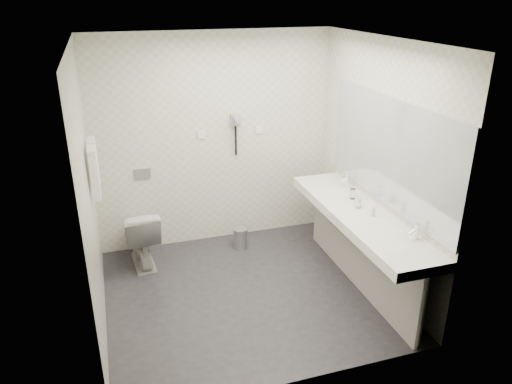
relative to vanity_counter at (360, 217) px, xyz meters
name	(u,v)px	position (x,y,z in m)	size (l,w,h in m)	color
floor	(247,293)	(-1.12, 0.20, -0.80)	(2.80, 2.80, 0.00)	#232227
ceiling	(244,41)	(-1.12, 0.20, 1.70)	(2.80, 2.80, 0.00)	silver
wall_back	(214,142)	(-1.12, 1.50, 0.45)	(2.80, 2.80, 0.00)	beige
wall_front	(298,244)	(-1.12, -1.10, 0.45)	(2.80, 2.80, 0.00)	beige
wall_left	(89,198)	(-2.52, 0.20, 0.45)	(2.60, 2.60, 0.00)	beige
wall_right	(378,165)	(0.27, 0.20, 0.45)	(2.60, 2.60, 0.00)	beige
vanity_counter	(360,217)	(0.00, 0.00, 0.00)	(0.55, 2.20, 0.10)	silver
vanity_panel	(358,253)	(0.02, 0.00, -0.42)	(0.03, 2.15, 0.75)	#9B9793
vanity_post_near	(421,312)	(0.05, -1.04, -0.42)	(0.06, 0.06, 0.75)	silver
vanity_post_far	(319,212)	(0.05, 1.04, -0.42)	(0.06, 0.06, 0.75)	silver
mirror	(389,152)	(0.26, 0.00, 0.65)	(0.02, 2.20, 1.05)	#B2BCC6
basin_near	(396,243)	(0.00, -0.65, 0.04)	(0.40, 0.31, 0.05)	white
basin_far	(331,190)	(0.00, 0.65, 0.04)	(0.40, 0.31, 0.05)	white
faucet_near	(416,231)	(0.19, -0.65, 0.12)	(0.04, 0.04, 0.15)	silver
faucet_far	(348,180)	(0.19, 0.65, 0.12)	(0.04, 0.04, 0.15)	silver
soap_bottle_a	(358,201)	(0.05, 0.14, 0.10)	(0.05, 0.05, 0.11)	beige
soap_bottle_b	(358,204)	(0.03, 0.10, 0.09)	(0.06, 0.06, 0.08)	beige
soap_bottle_c	(373,211)	(0.08, -0.12, 0.11)	(0.04, 0.04, 0.11)	beige
glass_left	(353,194)	(0.09, 0.32, 0.11)	(0.06, 0.06, 0.11)	silver
toilet	(141,236)	(-2.08, 1.13, -0.46)	(0.38, 0.67, 0.68)	white
flush_plate	(143,174)	(-1.98, 1.49, 0.15)	(0.18, 0.02, 0.12)	#B2B5BA
pedal_bin	(241,239)	(-0.92, 1.14, -0.68)	(0.17, 0.17, 0.24)	#B2B5BA
bin_lid	(240,229)	(-0.92, 1.14, -0.55)	(0.17, 0.17, 0.01)	#B2B5BA
towel_rail	(90,146)	(-2.47, 0.75, 0.75)	(0.02, 0.02, 0.62)	silver
towel_near	(94,173)	(-2.46, 0.61, 0.53)	(0.07, 0.24, 0.48)	white
towel_far	(94,163)	(-2.46, 0.89, 0.53)	(0.07, 0.24, 0.48)	white
dryer_cradle	(235,120)	(-0.88, 1.47, 0.70)	(0.10, 0.04, 0.14)	#959499
dryer_barrel	(237,119)	(-0.88, 1.40, 0.73)	(0.08, 0.08, 0.14)	#959499
dryer_cord	(236,141)	(-0.88, 1.46, 0.45)	(0.02, 0.02, 0.35)	black
switch_plate_a	(201,135)	(-1.27, 1.49, 0.55)	(0.09, 0.02, 0.09)	white
switch_plate_b	(259,130)	(-0.57, 1.49, 0.55)	(0.09, 0.02, 0.09)	white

